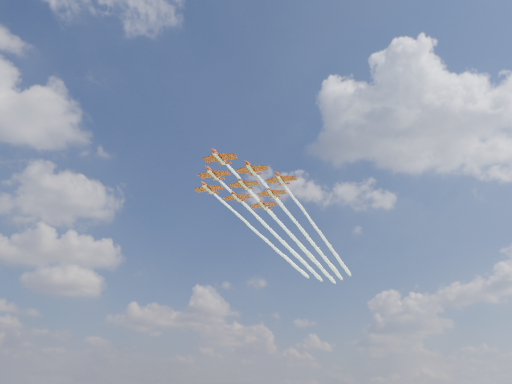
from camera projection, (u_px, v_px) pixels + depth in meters
jet_lead at (284, 227)px, 203.41m from camera, size 111.98×98.11×2.81m
jet_row2_port at (304, 233)px, 210.78m from camera, size 111.98×98.11×2.81m
jet_row2_starb at (276, 236)px, 214.38m from camera, size 111.98×98.11×2.81m
jet_row3_port at (324, 238)px, 218.15m from camera, size 111.98×98.11×2.81m
jet_row3_centre at (296, 241)px, 221.75m from camera, size 111.98×98.11×2.81m
jet_row3_starb at (269, 243)px, 225.34m from camera, size 111.98×98.11×2.81m
jet_row4_port at (315, 245)px, 229.11m from camera, size 111.98×98.11×2.81m
jet_row4_starb at (289, 248)px, 232.71m from camera, size 111.98×98.11×2.81m
jet_tail at (306, 252)px, 240.08m from camera, size 111.98×98.11×2.81m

